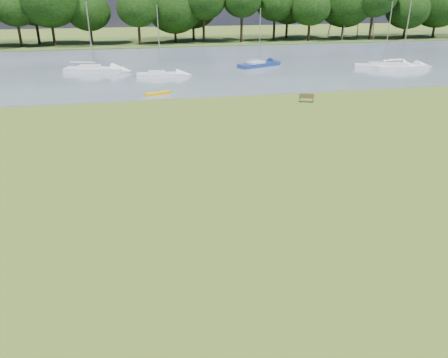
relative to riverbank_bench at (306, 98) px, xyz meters
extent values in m
plane|color=olive|center=(-13.24, -18.07, -0.44)|extent=(220.00, 220.00, 0.00)
cube|color=slate|center=(-13.24, 23.93, -0.44)|extent=(220.00, 40.00, 0.10)
cube|color=#4C6626|center=(-13.24, 53.93, -0.44)|extent=(220.00, 20.00, 0.40)
cube|color=brown|center=(-0.56, 0.25, -0.22)|extent=(0.21, 0.43, 0.43)
cube|color=brown|center=(0.60, -0.13, -0.22)|extent=(0.21, 0.43, 0.43)
cube|color=brown|center=(0.02, 0.06, 0.00)|extent=(1.47, 0.85, 0.05)
cube|color=brown|center=(-0.04, -0.12, 0.22)|extent=(1.35, 0.49, 0.42)
cube|color=#FBB207|center=(-13.80, 5.93, -0.25)|extent=(2.80, 1.60, 0.28)
cylinder|color=black|center=(-36.24, 49.93, 1.87)|extent=(0.55, 0.55, 4.22)
ellipsoid|color=black|center=(-36.24, 49.93, 7.03)|extent=(7.74, 7.74, 6.58)
cylinder|color=black|center=(-29.24, 49.93, 2.03)|extent=(0.55, 0.55, 4.54)
ellipsoid|color=black|center=(-29.24, 49.93, 7.58)|extent=(8.85, 8.85, 7.52)
cylinder|color=black|center=(-22.24, 49.93, 1.55)|extent=(0.55, 0.55, 3.58)
ellipsoid|color=black|center=(-22.24, 49.93, 5.93)|extent=(9.95, 9.95, 8.46)
cylinder|color=black|center=(-15.24, 49.93, 1.71)|extent=(0.55, 0.55, 3.90)
ellipsoid|color=black|center=(-15.24, 49.93, 6.48)|extent=(7.74, 7.74, 6.58)
cylinder|color=black|center=(-8.24, 49.93, 1.87)|extent=(0.55, 0.55, 4.22)
ellipsoid|color=black|center=(-8.24, 49.93, 7.03)|extent=(8.85, 8.85, 7.52)
cylinder|color=black|center=(-1.24, 49.93, 2.03)|extent=(0.55, 0.55, 4.54)
ellipsoid|color=black|center=(-1.24, 49.93, 7.58)|extent=(9.95, 9.95, 8.46)
cylinder|color=black|center=(5.76, 49.93, 1.55)|extent=(0.55, 0.55, 3.58)
ellipsoid|color=black|center=(5.76, 49.93, 5.93)|extent=(7.74, 7.74, 6.58)
cylinder|color=black|center=(12.76, 49.93, 1.71)|extent=(0.55, 0.55, 3.90)
ellipsoid|color=black|center=(12.76, 49.93, 6.48)|extent=(8.85, 8.85, 7.52)
cylinder|color=black|center=(19.76, 49.93, 1.87)|extent=(0.55, 0.55, 4.22)
ellipsoid|color=black|center=(19.76, 49.93, 7.03)|extent=(9.95, 9.95, 8.46)
cylinder|color=black|center=(26.76, 49.93, 2.03)|extent=(0.55, 0.55, 4.54)
cylinder|color=black|center=(33.76, 49.93, 1.55)|extent=(0.55, 0.55, 3.58)
ellipsoid|color=black|center=(33.76, 49.93, 5.93)|extent=(8.85, 8.85, 7.52)
cylinder|color=black|center=(40.76, 49.93, 1.71)|extent=(0.55, 0.55, 3.90)
ellipsoid|color=black|center=(40.76, 49.93, 6.48)|extent=(9.95, 9.95, 8.46)
cylinder|color=black|center=(47.76, 49.93, 1.87)|extent=(0.55, 0.55, 4.22)
ellipsoid|color=black|center=(47.76, 49.93, 7.03)|extent=(7.74, 7.74, 6.58)
cube|color=white|center=(19.27, 14.63, 0.00)|extent=(7.09, 2.09, 0.78)
cube|color=white|center=(18.71, 14.64, 0.48)|extent=(2.49, 1.59, 0.50)
cylinder|color=#A5A8AD|center=(19.27, 14.63, 4.46)|extent=(0.13, 0.13, 8.58)
cube|color=white|center=(-12.78, 15.87, -0.06)|extent=(5.96, 2.13, 0.65)
cube|color=white|center=(-13.24, 15.91, 0.33)|extent=(2.15, 1.46, 0.42)
cylinder|color=#A5A8AD|center=(-12.78, 15.87, 3.99)|extent=(0.11, 0.11, 7.83)
cube|color=white|center=(-21.05, 20.86, 0.02)|extent=(7.78, 4.05, 0.80)
cube|color=white|center=(-21.63, 21.02, 0.50)|extent=(2.97, 2.30, 0.52)
cylinder|color=#A5A8AD|center=(-21.05, 20.86, 4.18)|extent=(0.14, 0.14, 7.99)
cube|color=white|center=(17.32, 15.70, -0.04)|extent=(7.75, 4.73, 0.70)
cube|color=white|center=(16.76, 15.92, 0.39)|extent=(3.05, 2.51, 0.45)
cylinder|color=#A5A8AD|center=(17.32, 15.70, 4.14)|extent=(0.12, 0.12, 8.04)
cube|color=navy|center=(1.15, 20.64, -0.03)|extent=(6.47, 4.13, 0.71)
cube|color=white|center=(0.69, 20.44, 0.40)|extent=(2.57, 2.15, 0.46)
cylinder|color=#A5A8AD|center=(1.15, 20.64, 3.69)|extent=(0.12, 0.12, 7.14)
camera|label=1|loc=(-16.21, -39.03, 9.71)|focal=35.00mm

